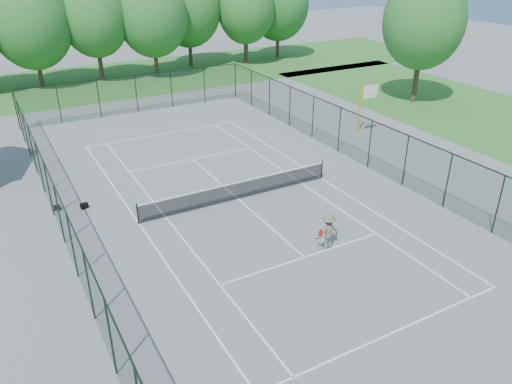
# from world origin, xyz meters

# --- Properties ---
(ground) EXTENTS (140.00, 140.00, 0.00)m
(ground) POSITION_xyz_m (0.00, 0.00, 0.00)
(ground) COLOR gray
(ground) RESTS_ON ground
(grass_far) EXTENTS (80.00, 16.00, 0.01)m
(grass_far) POSITION_xyz_m (0.00, 30.00, 0.01)
(grass_far) COLOR #3B7C2D
(grass_far) RESTS_ON ground
(grass_side) EXTENTS (14.00, 40.00, 0.01)m
(grass_side) POSITION_xyz_m (24.00, 4.00, 0.01)
(grass_side) COLOR #3B7C2D
(grass_side) RESTS_ON ground
(court_lines) EXTENTS (11.05, 23.85, 0.01)m
(court_lines) POSITION_xyz_m (0.00, 0.00, 0.00)
(court_lines) COLOR white
(court_lines) RESTS_ON ground
(tennis_net) EXTENTS (11.08, 0.08, 1.10)m
(tennis_net) POSITION_xyz_m (0.00, 0.00, 0.58)
(tennis_net) COLOR black
(tennis_net) RESTS_ON ground
(fence_enclosure) EXTENTS (18.05, 36.05, 3.02)m
(fence_enclosure) POSITION_xyz_m (0.00, 0.00, 1.56)
(fence_enclosure) COLOR #1B3A24
(fence_enclosure) RESTS_ON ground
(tree_line_far) EXTENTS (39.40, 6.40, 9.70)m
(tree_line_far) POSITION_xyz_m (0.00, 30.00, 5.99)
(tree_line_far) COLOR #483226
(tree_line_far) RESTS_ON ground
(basketball_goal) EXTENTS (1.20, 1.43, 3.65)m
(basketball_goal) POSITION_xyz_m (12.71, 4.90, 2.57)
(basketball_goal) COLOR #D8B103
(basketball_goal) RESTS_ON ground
(tree_side) EXTENTS (6.70, 6.70, 10.61)m
(tree_side) POSITION_xyz_m (21.99, 9.25, 6.69)
(tree_side) COLOR #483226
(tree_side) RESTS_ON ground
(sports_bag_a) EXTENTS (0.35, 0.22, 0.27)m
(sports_bag_a) POSITION_xyz_m (-8.75, 3.46, 0.14)
(sports_bag_a) COLOR black
(sports_bag_a) RESTS_ON ground
(sports_bag_b) EXTENTS (0.41, 0.30, 0.29)m
(sports_bag_b) POSITION_xyz_m (-7.48, 2.97, 0.15)
(sports_bag_b) COLOR black
(sports_bag_b) RESTS_ON ground
(tennis_player) EXTENTS (1.91, 0.83, 1.69)m
(tennis_player) POSITION_xyz_m (1.34, -6.22, 0.84)
(tennis_player) COLOR #616449
(tennis_player) RESTS_ON ground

